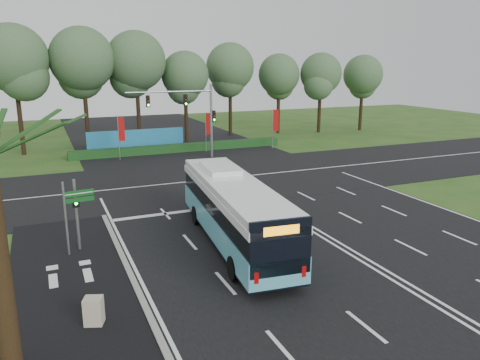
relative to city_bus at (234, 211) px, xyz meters
name	(u,v)px	position (x,y,z in m)	size (l,w,h in m)	color
ground	(301,226)	(4.56, 1.03, -1.79)	(120.00, 120.00, 0.00)	#244F1A
road_main	(301,225)	(4.56, 1.03, -1.77)	(20.00, 120.00, 0.04)	black
road_cross	(224,178)	(4.56, 13.03, -1.76)	(120.00, 14.00, 0.05)	black
bike_path	(73,289)	(-7.94, -1.97, -1.76)	(5.00, 18.00, 0.06)	black
kerb_strip	(132,278)	(-5.54, -1.97, -1.73)	(0.25, 18.00, 0.12)	gray
city_bus	(234,211)	(0.00, 0.00, 0.00)	(3.78, 12.55, 3.55)	#52AABF
pedestrian_signal	(77,212)	(-7.30, 2.21, 0.18)	(0.33, 0.42, 3.60)	gray
street_sign	(72,208)	(-7.51, 1.74, 0.54)	(1.42, 0.26, 3.65)	gray
utility_cabinet	(94,312)	(-7.41, -5.08, -1.26)	(0.63, 0.53, 1.05)	#B5AC91
banner_flag_left	(121,132)	(-1.69, 23.44, 0.95)	(0.61, 0.19, 4.18)	gray
banner_flag_mid	(208,126)	(7.22, 24.44, 0.88)	(0.56, 0.28, 4.06)	gray
banner_flag_right	(275,123)	(14.39, 23.41, 1.00)	(0.60, 0.25, 4.26)	gray
traffic_light_gantry	(193,110)	(4.77, 21.53, 2.88)	(8.41, 0.28, 7.00)	gray
hedge	(180,148)	(4.56, 25.53, -1.39)	(22.00, 1.20, 0.80)	#163D17
blue_hoarding	(136,140)	(0.56, 28.03, -0.69)	(10.00, 0.30, 2.20)	#1C6E9C
eucalyptus_row	(161,67)	(4.41, 31.74, 6.68)	(53.86, 9.85, 12.65)	black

